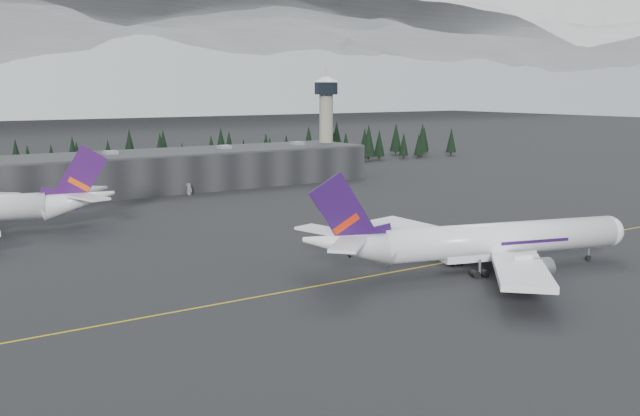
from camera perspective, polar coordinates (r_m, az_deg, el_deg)
ground at (r=132.41m, az=4.83°, el=-5.04°), size 1400.00×1400.00×0.00m
taxiline at (r=130.91m, az=5.38°, el=-5.22°), size 400.00×0.40×0.02m
terminal at (r=240.37m, az=-14.06°, el=2.82°), size 160.00×30.00×12.60m
control_tower at (r=275.96m, az=0.50°, el=7.50°), size 10.00×10.00×37.70m
treeline at (r=275.19m, az=-16.69°, el=3.77°), size 360.00×20.00×15.00m
jet_main at (r=134.16m, az=12.25°, el=-2.64°), size 64.25×58.21×19.33m
gse_vehicle_a at (r=205.68m, az=-24.15°, el=-0.42°), size 3.03×4.97×1.29m
gse_vehicle_b at (r=228.42m, az=-10.39°, el=1.18°), size 4.03×2.21×1.30m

